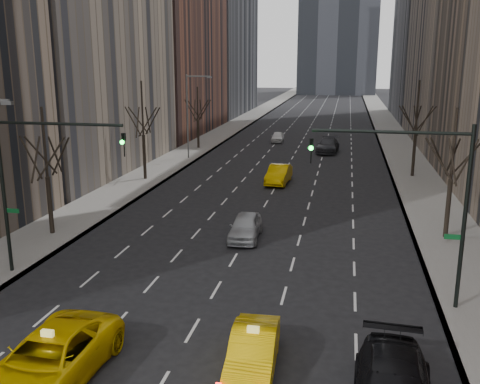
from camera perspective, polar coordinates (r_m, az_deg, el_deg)
The scene contains 16 objects.
sidewalk_left at distance 83.57m, azimuth -1.28°, elevation 6.65°, with size 4.50×320.00×0.15m, color slate.
sidewalk_right at distance 81.87m, azimuth 15.80°, elevation 5.98°, with size 4.50×320.00×0.15m, color slate.
tree_lw_b at distance 34.62m, azimuth -19.84°, elevation 1.52°, with size 3.36×3.50×7.82m.
tree_lw_c at distance 48.74m, azimuth -10.25°, elevation 5.90°, with size 3.36×3.50×8.74m.
tree_lw_d at distance 65.75m, azimuth -4.51°, elevation 7.69°, with size 3.36×3.50×7.36m.
tree_rw_b at distance 34.23m, azimuth 21.55°, elevation 1.23°, with size 3.36×3.50×7.82m.
tree_rw_c at distance 51.73m, azimuth 18.21°, elevation 5.88°, with size 3.36×3.50×8.74m.
traffic_mast_left at distance 27.78m, azimuth -21.29°, elevation 2.23°, with size 6.69×0.39×8.00m.
traffic_mast_right at distance 23.74m, azimuth 19.14°, elevation 0.54°, with size 6.69×0.39×8.00m.
streetlight_far at distance 58.54m, azimuth -5.31°, elevation 8.93°, with size 2.83×0.22×9.00m.
taxi_suv at distance 19.87m, azimuth -19.63°, elevation -16.50°, with size 2.89×6.28×1.74m, color #E1B504.
taxi_sedan at distance 19.49m, azimuth 1.40°, elevation -16.67°, with size 1.58×4.54×1.50m, color #F4BF05.
silver_sedan_ahead at distance 32.72m, azimuth 0.58°, elevation -3.70°, with size 1.78×4.42×1.51m, color #A7AAAF.
far_taxi at distance 47.37m, azimuth 4.16°, elevation 1.89°, with size 1.71×4.92×1.62m, color #E3AF04.
far_suv_grey at distance 64.14m, azimuth 9.36°, elevation 4.94°, with size 2.34×5.76×1.67m, color #28282D.
far_car_white at distance 71.70m, azimuth 4.04°, elevation 5.88°, with size 1.56×3.88×1.32m, color white.
Camera 1 is at (5.72, -10.92, 10.67)m, focal length 40.00 mm.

